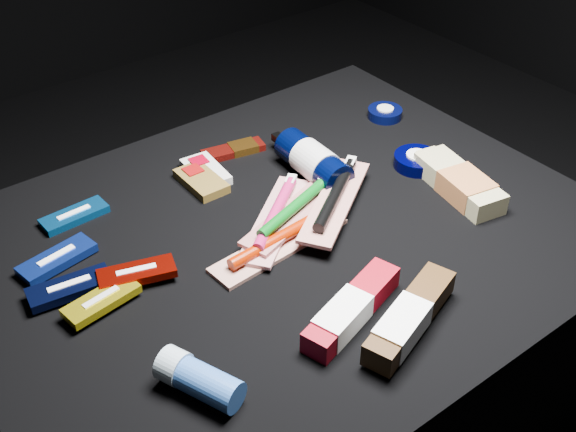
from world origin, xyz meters
TOP-DOWN VIEW (x-y plane):
  - ground at (0.00, 0.00)m, footprint 3.00×3.00m
  - cloth_table at (0.00, 0.00)m, footprint 0.98×0.78m
  - luna_bar_0 at (-0.25, 0.24)m, footprint 0.11×0.04m
  - luna_bar_1 at (-0.32, 0.15)m, footprint 0.12×0.06m
  - luna_bar_2 at (-0.33, 0.07)m, footprint 0.12×0.06m
  - luna_bar_3 at (-0.30, 0.02)m, footprint 0.11×0.06m
  - luna_bar_4 at (-0.24, 0.04)m, footprint 0.12×0.07m
  - clif_bar_0 at (-0.03, 0.20)m, footprint 0.05×0.10m
  - clif_bar_1 at (-0.01, 0.22)m, footprint 0.06×0.10m
  - power_bar at (0.07, 0.24)m, footprint 0.12×0.06m
  - lotion_bottle at (0.14, 0.10)m, footprint 0.07×0.20m
  - cream_tin_upper at (0.38, 0.17)m, footprint 0.07×0.07m
  - cream_tin_lower at (0.30, 0.01)m, footprint 0.08×0.08m
  - bodywash_bottle at (0.30, -0.09)m, footprint 0.09×0.19m
  - deodorant_stick at (-0.27, -0.19)m, footprint 0.08×0.12m
  - toothbrush_pack_0 at (-0.02, -0.02)m, footprint 0.25×0.07m
  - toothbrush_pack_1 at (0.00, 0.03)m, footprint 0.22×0.18m
  - toothbrush_pack_2 at (0.03, 0.01)m, footprint 0.24×0.12m
  - toothbrush_pack_3 at (0.10, -0.01)m, footprint 0.23×0.18m
  - toothpaste_carton_red at (-0.05, -0.21)m, footprint 0.19×0.09m
  - toothpaste_carton_green at (-0.00, -0.27)m, footprint 0.20×0.10m

SIDE VIEW (x-z plane):
  - ground at x=0.00m, z-range 0.00..0.00m
  - cloth_table at x=0.00m, z-range 0.00..0.40m
  - luna_bar_0 at x=-0.25m, z-range 0.40..0.41m
  - power_bar at x=0.07m, z-range 0.40..0.41m
  - clif_bar_1 at x=-0.01m, z-range 0.40..0.42m
  - clif_bar_0 at x=-0.03m, z-range 0.40..0.42m
  - luna_bar_1 at x=-0.32m, z-range 0.40..0.42m
  - cream_tin_upper at x=0.38m, z-range 0.40..0.42m
  - toothbrush_pack_0 at x=-0.02m, z-range 0.40..0.42m
  - cream_tin_lower at x=0.30m, z-range 0.40..0.42m
  - luna_bar_2 at x=-0.33m, z-range 0.40..0.42m
  - luna_bar_3 at x=-0.30m, z-range 0.41..0.42m
  - toothbrush_pack_1 at x=0.00m, z-range 0.40..0.43m
  - luna_bar_4 at x=-0.24m, z-range 0.41..0.42m
  - toothpaste_carton_red at x=-0.05m, z-range 0.40..0.44m
  - bodywash_bottle at x=0.30m, z-range 0.40..0.44m
  - deodorant_stick at x=-0.27m, z-range 0.40..0.44m
  - toothbrush_pack_2 at x=0.03m, z-range 0.41..0.44m
  - toothpaste_carton_green at x=0.00m, z-range 0.41..0.44m
  - toothbrush_pack_3 at x=0.10m, z-range 0.42..0.44m
  - lotion_bottle at x=0.14m, z-range 0.40..0.46m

